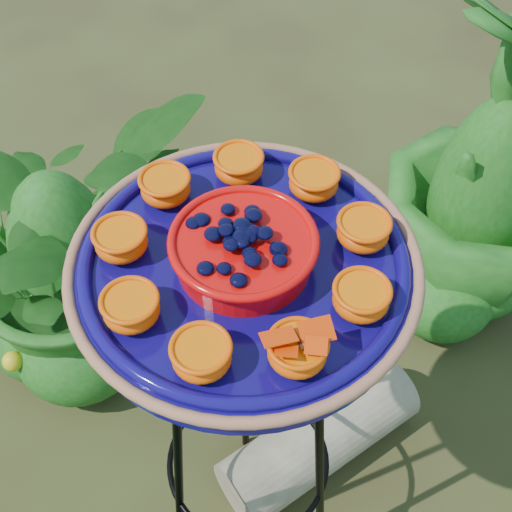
# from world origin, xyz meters

# --- Properties ---
(tripod_stand) EXTENTS (0.39, 0.40, 0.96)m
(tripod_stand) POSITION_xyz_m (-0.11, 0.08, 0.59)
(tripod_stand) COLOR black
(tripod_stand) RESTS_ON ground
(feeder_dish) EXTENTS (0.55, 0.55, 0.11)m
(feeder_dish) POSITION_xyz_m (-0.11, 0.08, 1.01)
(feeder_dish) COLOR #0F075B
(feeder_dish) RESTS_ON tripod_stand
(driftwood_log) EXTENTS (0.56, 0.38, 0.18)m
(driftwood_log) POSITION_xyz_m (0.10, 0.21, 0.09)
(driftwood_log) COLOR tan
(driftwood_log) RESTS_ON ground
(shrub_back_left) EXTENTS (0.96, 0.96, 0.81)m
(shrub_back_left) POSITION_xyz_m (-0.48, 0.72, 0.40)
(shrub_back_left) COLOR #184E14
(shrub_back_left) RESTS_ON ground
(shrub_back_right) EXTENTS (0.63, 0.63, 1.00)m
(shrub_back_right) POSITION_xyz_m (0.67, 0.69, 0.50)
(shrub_back_right) COLOR #184E14
(shrub_back_right) RESTS_ON ground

